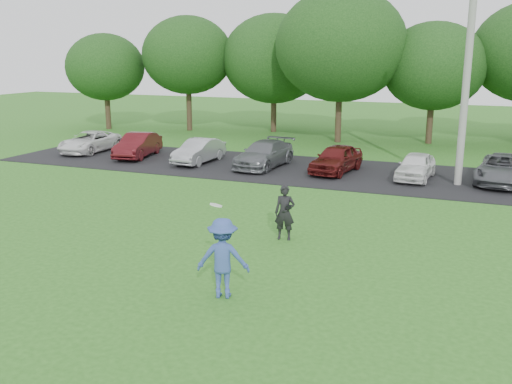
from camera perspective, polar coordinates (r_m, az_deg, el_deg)
ground at (r=13.38m, az=-5.57°, el=-8.77°), size 100.00×100.00×0.00m
parking_lot at (r=25.16m, az=7.97°, el=1.97°), size 32.00×6.50×0.03m
utility_pole at (r=23.40m, az=20.39°, el=11.51°), size 0.28×0.28×9.05m
frisbee_player at (r=12.20m, az=-3.33°, el=-6.59°), size 1.26×0.94×2.06m
camera_bystander at (r=15.89m, az=2.89°, el=-2.07°), size 0.62×0.47×1.56m
parked_cars at (r=25.09m, az=8.53°, el=3.27°), size 28.38×4.61×1.20m
tree_row at (r=33.99m, az=14.83°, el=13.01°), size 42.39×9.85×8.64m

